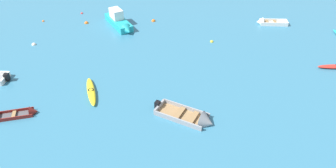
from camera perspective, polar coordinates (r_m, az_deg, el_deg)
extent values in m
cube|color=beige|center=(37.29, 18.80, 10.46)|extent=(2.86, 1.07, 0.11)
cube|color=white|center=(36.76, 19.02, 10.33)|extent=(2.96, 0.15, 0.43)
cube|color=white|center=(37.70, 18.67, 11.03)|extent=(2.96, 0.15, 0.43)
cube|color=white|center=(37.66, 21.04, 10.49)|extent=(0.14, 1.04, 0.43)
cone|color=white|center=(36.83, 16.51, 10.90)|extent=(0.71, 1.04, 1.02)
cube|color=#937047|center=(37.24, 19.10, 10.78)|extent=(0.33, 0.96, 0.03)
cube|color=#937047|center=(37.01, 17.80, 10.89)|extent=(0.33, 0.96, 0.03)
cube|color=teal|center=(35.39, -9.09, 11.14)|extent=(3.90, 4.74, 0.71)
cone|color=teal|center=(33.28, -7.44, 9.72)|extent=(1.55, 1.48, 1.22)
cube|color=white|center=(35.46, -9.52, 12.67)|extent=(1.83, 2.00, 1.01)
cube|color=black|center=(34.72, -9.07, 12.57)|extent=(0.90, 0.68, 0.44)
cube|color=#4C4C51|center=(24.82, -26.17, -5.23)|extent=(2.41, 1.46, 0.07)
cube|color=maroon|center=(25.08, -26.10, -4.43)|extent=(2.27, 0.79, 0.28)
cube|color=maroon|center=(24.44, -26.37, -5.68)|extent=(2.27, 0.79, 0.28)
cone|color=maroon|center=(24.45, -23.46, -4.69)|extent=(0.77, 0.94, 0.81)
cube|color=#937047|center=(24.76, -26.54, -4.98)|extent=(0.47, 0.80, 0.03)
cube|color=#99754C|center=(22.29, 2.56, -5.85)|extent=(3.79, 2.67, 0.10)
cube|color=gray|center=(22.72, 3.39, -4.46)|extent=(3.42, 1.52, 0.38)
cube|color=gray|center=(21.68, 1.71, -6.75)|extent=(3.42, 1.52, 0.38)
cube|color=gray|center=(22.82, -1.60, -4.18)|extent=(0.72, 1.42, 0.38)
cone|color=gray|center=(21.67, 7.18, -7.04)|extent=(1.34, 1.66, 1.44)
cube|color=#937047|center=(22.20, 2.13, -5.28)|extent=(0.88, 1.39, 0.03)
cube|color=#937047|center=(21.89, 4.67, -6.11)|extent=(0.88, 1.39, 0.03)
cube|color=black|center=(22.80, -1.95, -3.80)|extent=(0.47, 0.49, 0.54)
cube|color=white|center=(28.99, -27.76, 0.91)|extent=(0.18, 1.46, 0.44)
cube|color=black|center=(28.84, -27.57, 1.15)|extent=(0.37, 0.39, 0.61)
ellipsoid|color=yellow|center=(25.05, -13.98, -1.31)|extent=(1.95, 3.71, 0.34)
torus|color=black|center=(24.96, -14.03, -1.03)|extent=(0.59, 0.59, 0.07)
sphere|color=orange|center=(38.82, -21.98, 10.67)|extent=(0.28, 0.28, 0.28)
sphere|color=yellow|center=(31.94, 8.06, 7.70)|extent=(0.34, 0.34, 0.34)
sphere|color=silver|center=(33.84, -23.46, 6.64)|extent=(0.43, 0.43, 0.43)
sphere|color=red|center=(39.53, -15.58, 12.40)|extent=(0.29, 0.29, 0.29)
sphere|color=orange|center=(36.80, -14.79, 10.77)|extent=(0.45, 0.45, 0.45)
sphere|color=orange|center=(36.17, -2.70, 11.49)|extent=(0.46, 0.46, 0.46)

